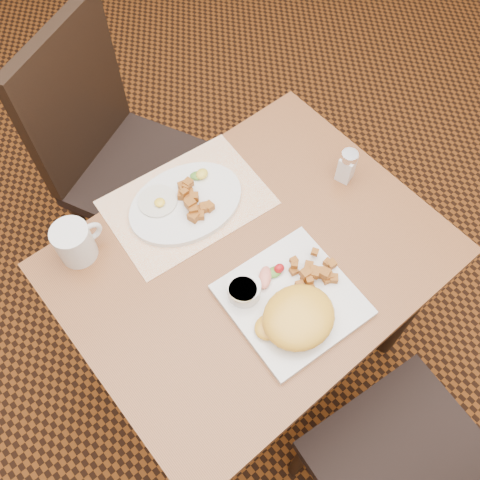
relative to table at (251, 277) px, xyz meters
name	(u,v)px	position (x,y,z in m)	size (l,w,h in m)	color
ground	(248,353)	(0.00, 0.00, -0.64)	(8.00, 8.00, 0.00)	black
table	(251,277)	(0.00, 0.00, 0.00)	(0.90, 0.70, 0.75)	brown
chair_far	(118,151)	(-0.01, 0.66, -0.10)	(0.56, 0.57, 0.97)	black
placemat	(187,203)	(-0.03, 0.23, 0.11)	(0.40, 0.28, 0.00)	white
plate_square	(292,300)	(-0.01, -0.15, 0.12)	(0.28, 0.28, 0.02)	silver
plate_oval	(186,203)	(-0.03, 0.22, 0.12)	(0.30, 0.23, 0.02)	silver
hollandaise_mound	(298,318)	(-0.04, -0.20, 0.15)	(0.18, 0.15, 0.06)	yellow
ramekin	(244,289)	(-0.08, -0.07, 0.15)	(0.08, 0.08, 0.04)	silver
garnish_sq	(270,274)	(-0.01, -0.07, 0.14)	(0.09, 0.06, 0.03)	#387223
fried_egg	(158,201)	(-0.09, 0.27, 0.13)	(0.10, 0.10, 0.02)	white
garnish_ov	(200,175)	(0.04, 0.26, 0.14)	(0.06, 0.05, 0.02)	#387223
salt_shaker	(347,166)	(0.34, 0.03, 0.16)	(0.05, 0.05, 0.10)	white
coffee_mug	(75,242)	(-0.32, 0.28, 0.16)	(0.12, 0.09, 0.10)	silver
home_fries_sq	(315,272)	(0.07, -0.14, 0.14)	(0.12, 0.11, 0.04)	#B0631C
home_fries_ov	(192,201)	(-0.02, 0.21, 0.14)	(0.07, 0.12, 0.04)	#B0631C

